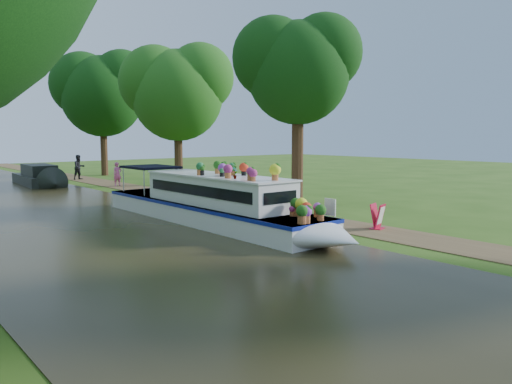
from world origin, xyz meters
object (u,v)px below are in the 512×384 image
at_px(second_boat, 39,177).
at_px(pedestrian_dark, 79,167).
at_px(pedestrian_pink, 117,174).
at_px(sandwich_board, 378,218).
at_px(plant_boat, 217,202).

relative_size(second_boat, pedestrian_dark, 3.88).
relative_size(pedestrian_pink, pedestrian_dark, 0.84).
distance_m(pedestrian_pink, pedestrian_dark, 6.38).
bearing_deg(sandwich_board, second_boat, 84.05).
distance_m(sandwich_board, pedestrian_pink, 20.15).
xyz_separation_m(plant_boat, pedestrian_dark, (3.06, 22.09, 0.10)).
xyz_separation_m(plant_boat, second_boat, (-0.49, 19.94, -0.30)).
xyz_separation_m(sandwich_board, pedestrian_pink, (-0.65, 20.13, 0.38)).
bearing_deg(plant_boat, second_boat, 91.42).
bearing_deg(pedestrian_dark, second_boat, -159.19).
bearing_deg(second_boat, pedestrian_pink, -44.92).
bearing_deg(second_boat, plant_boat, -84.58).
xyz_separation_m(plant_boat, pedestrian_pink, (3.19, 15.71, -0.04)).
bearing_deg(sandwich_board, pedestrian_pink, 75.80).
xyz_separation_m(second_boat, sandwich_board, (4.33, -24.36, -0.12)).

